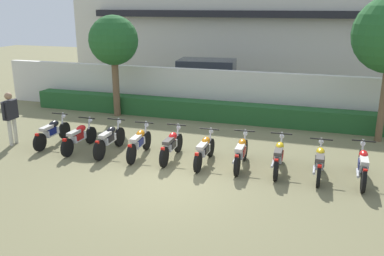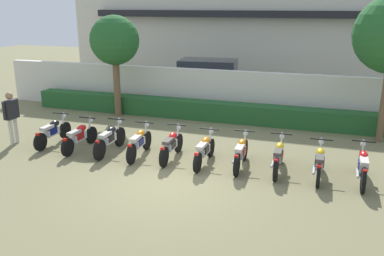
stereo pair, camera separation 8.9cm
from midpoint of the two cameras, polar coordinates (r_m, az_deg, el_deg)
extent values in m
plane|color=olive|center=(10.88, -2.99, -7.55)|extent=(60.00, 60.00, 0.00)
cube|color=beige|center=(25.70, 10.53, 14.47)|extent=(22.22, 6.00, 7.19)
cube|color=black|center=(22.48, 9.34, 15.17)|extent=(18.66, 0.50, 0.36)
cube|color=silver|center=(16.96, 5.54, 4.66)|extent=(21.11, 0.30, 1.91)
cube|color=#235628|center=(16.43, 4.93, 2.19)|extent=(16.88, 0.70, 0.73)
cube|color=#9EA3A8|center=(20.37, 2.87, 6.13)|extent=(4.66, 2.30, 1.00)
cube|color=#2D333D|center=(20.27, 2.34, 8.45)|extent=(2.86, 1.97, 0.65)
cylinder|color=black|center=(21.15, 7.51, 5.30)|extent=(0.70, 0.29, 0.68)
cylinder|color=black|center=(19.35, 7.00, 4.25)|extent=(0.70, 0.29, 0.68)
cylinder|color=black|center=(21.65, -0.85, 5.70)|extent=(0.70, 0.29, 0.68)
cylinder|color=black|center=(19.89, -2.09, 4.71)|extent=(0.70, 0.29, 0.68)
cylinder|color=brown|center=(17.34, -10.10, 5.57)|extent=(0.27, 0.27, 2.39)
sphere|color=#235B28|center=(17.09, -10.43, 11.77)|extent=(1.96, 1.96, 1.96)
cylinder|color=brown|center=(15.09, 25.00, 3.15)|extent=(0.23, 0.23, 2.67)
cylinder|color=black|center=(14.93, -16.85, -0.28)|extent=(0.10, 0.58, 0.58)
cylinder|color=black|center=(13.91, -19.92, -1.81)|extent=(0.10, 0.58, 0.58)
cube|color=silver|center=(14.33, -18.50, -0.51)|extent=(0.21, 0.60, 0.22)
ellipsoid|color=black|center=(14.40, -18.19, 0.56)|extent=(0.22, 0.44, 0.22)
cube|color=beige|center=(14.10, -19.11, 0.05)|extent=(0.21, 0.52, 0.10)
cube|color=red|center=(13.75, -20.28, -0.83)|extent=(0.10, 0.08, 0.08)
cylinder|color=silver|center=(14.78, -17.14, 0.81)|extent=(0.05, 0.23, 0.65)
cylinder|color=black|center=(14.62, -17.45, 1.92)|extent=(0.60, 0.04, 0.04)
sphere|color=silver|center=(14.82, -16.96, 1.59)|extent=(0.14, 0.14, 0.14)
cylinder|color=silver|center=(14.25, -19.42, -1.24)|extent=(0.08, 0.55, 0.07)
cube|color=navy|center=(14.28, -18.63, -0.37)|extent=(0.24, 0.36, 0.20)
cylinder|color=black|center=(14.18, -13.45, -0.93)|extent=(0.10, 0.57, 0.56)
cylinder|color=black|center=(13.14, -16.52, -2.58)|extent=(0.10, 0.57, 0.56)
cube|color=silver|center=(13.57, -15.09, -1.19)|extent=(0.21, 0.60, 0.22)
ellipsoid|color=red|center=(13.64, -14.77, -0.06)|extent=(0.23, 0.44, 0.22)
cube|color=#B2ADA3|center=(13.33, -15.70, -0.61)|extent=(0.21, 0.52, 0.10)
cube|color=red|center=(12.98, -16.88, -1.54)|extent=(0.10, 0.08, 0.08)
cylinder|color=silver|center=(14.02, -13.73, 0.21)|extent=(0.05, 0.23, 0.65)
cylinder|color=black|center=(13.86, -14.02, 1.38)|extent=(0.60, 0.04, 0.04)
sphere|color=silver|center=(14.06, -13.54, 1.03)|extent=(0.14, 0.14, 0.14)
cylinder|color=silver|center=(13.48, -16.06, -1.96)|extent=(0.08, 0.55, 0.07)
cube|color=#A51414|center=(13.52, -15.22, -1.04)|extent=(0.25, 0.36, 0.20)
cylinder|color=black|center=(13.71, -9.67, -1.18)|extent=(0.11, 0.63, 0.63)
cylinder|color=black|center=(12.59, -12.38, -2.97)|extent=(0.11, 0.63, 0.63)
cube|color=silver|center=(13.06, -11.11, -1.48)|extent=(0.22, 0.60, 0.22)
ellipsoid|color=black|center=(13.13, -10.82, -0.30)|extent=(0.23, 0.45, 0.22)
cube|color=beige|center=(12.80, -11.63, -0.89)|extent=(0.21, 0.52, 0.10)
cube|color=red|center=(12.42, -12.68, -1.89)|extent=(0.10, 0.08, 0.08)
cylinder|color=silver|center=(13.54, -9.91, 0.00)|extent=(0.06, 0.23, 0.65)
cylinder|color=black|center=(13.38, -10.14, 1.21)|extent=(0.60, 0.05, 0.04)
sphere|color=silver|center=(13.59, -9.74, 0.85)|extent=(0.14, 0.14, 0.14)
cylinder|color=silver|center=(12.95, -12.06, -2.30)|extent=(0.08, 0.55, 0.07)
cube|color=black|center=(13.00, -11.22, -1.33)|extent=(0.25, 0.37, 0.20)
cylinder|color=black|center=(13.28, -6.01, -1.69)|extent=(0.13, 0.60, 0.60)
cylinder|color=black|center=(12.13, -8.11, -3.55)|extent=(0.13, 0.60, 0.60)
cube|color=silver|center=(12.61, -7.12, -2.01)|extent=(0.24, 0.61, 0.22)
ellipsoid|color=orange|center=(12.69, -6.88, -0.78)|extent=(0.25, 0.45, 0.22)
cube|color=beige|center=(12.34, -7.54, -1.41)|extent=(0.24, 0.53, 0.10)
cube|color=red|center=(11.95, -8.34, -2.45)|extent=(0.11, 0.09, 0.08)
cylinder|color=silver|center=(13.10, -6.19, -0.48)|extent=(0.07, 0.23, 0.65)
cylinder|color=black|center=(12.93, -6.37, 0.76)|extent=(0.60, 0.08, 0.04)
sphere|color=silver|center=(13.14, -6.05, 0.41)|extent=(0.14, 0.14, 0.14)
cylinder|color=silver|center=(12.48, -8.02, -2.88)|extent=(0.11, 0.55, 0.07)
cube|color=navy|center=(12.55, -7.21, -1.86)|extent=(0.27, 0.38, 0.20)
cylinder|color=black|center=(12.98, -1.65, -2.05)|extent=(0.10, 0.59, 0.59)
cylinder|color=black|center=(11.83, -3.66, -3.98)|extent=(0.10, 0.59, 0.59)
cube|color=silver|center=(12.31, -2.70, -2.39)|extent=(0.21, 0.60, 0.22)
ellipsoid|color=red|center=(12.38, -2.45, -1.14)|extent=(0.23, 0.45, 0.22)
cube|color=#4C4742|center=(12.03, -3.08, -1.78)|extent=(0.21, 0.52, 0.10)
cube|color=red|center=(11.64, -3.85, -2.85)|extent=(0.10, 0.08, 0.08)
cylinder|color=silver|center=(12.80, -1.79, -0.82)|extent=(0.06, 0.23, 0.65)
cylinder|color=black|center=(12.62, -1.94, 0.45)|extent=(0.60, 0.05, 0.04)
sphere|color=silver|center=(12.84, -1.64, 0.09)|extent=(0.14, 0.14, 0.14)
cylinder|color=silver|center=(12.17, -3.61, -3.28)|extent=(0.08, 0.55, 0.07)
cube|color=black|center=(12.24, -2.78, -2.24)|extent=(0.25, 0.37, 0.20)
cylinder|color=black|center=(12.61, 2.79, -2.71)|extent=(0.09, 0.56, 0.56)
cylinder|color=black|center=(11.44, 0.98, -4.76)|extent=(0.09, 0.56, 0.56)
cube|color=silver|center=(11.92, 1.87, -3.09)|extent=(0.20, 0.60, 0.22)
ellipsoid|color=orange|center=(12.00, 2.12, -1.79)|extent=(0.22, 0.44, 0.22)
cube|color=beige|center=(11.64, 1.55, -2.48)|extent=(0.20, 0.52, 0.10)
cube|color=red|center=(11.25, 0.84, -3.61)|extent=(0.10, 0.08, 0.08)
cylinder|color=silver|center=(12.42, 2.70, -1.45)|extent=(0.05, 0.23, 0.65)
cylinder|color=black|center=(12.24, 2.60, -0.15)|extent=(0.60, 0.04, 0.04)
sphere|color=silver|center=(12.47, 2.85, -0.51)|extent=(0.14, 0.14, 0.14)
cylinder|color=silver|center=(11.78, 0.95, -4.01)|extent=(0.07, 0.55, 0.07)
cube|color=black|center=(11.86, 1.80, -2.94)|extent=(0.24, 0.36, 0.20)
cylinder|color=black|center=(12.43, 7.45, -2.99)|extent=(0.11, 0.62, 0.61)
cylinder|color=black|center=(11.26, 6.39, -5.07)|extent=(0.11, 0.62, 0.61)
cube|color=silver|center=(11.75, 6.93, -3.38)|extent=(0.22, 0.61, 0.22)
ellipsoid|color=orange|center=(11.83, 7.11, -2.06)|extent=(0.23, 0.45, 0.22)
cube|color=beige|center=(11.46, 6.77, -2.77)|extent=(0.22, 0.53, 0.10)
cube|color=red|center=(11.07, 6.34, -3.91)|extent=(0.10, 0.08, 0.08)
cylinder|color=silver|center=(12.25, 7.44, -1.71)|extent=(0.06, 0.23, 0.65)
cylinder|color=black|center=(12.06, 7.42, -0.40)|extent=(0.60, 0.05, 0.04)
sphere|color=silver|center=(12.29, 7.55, -0.76)|extent=(0.14, 0.14, 0.14)
cylinder|color=silver|center=(11.58, 6.11, -4.33)|extent=(0.09, 0.55, 0.07)
cube|color=#A51414|center=(11.69, 6.90, -3.23)|extent=(0.25, 0.37, 0.20)
cylinder|color=black|center=(12.33, 12.29, -3.38)|extent=(0.10, 0.63, 0.62)
cylinder|color=black|center=(11.11, 11.65, -5.60)|extent=(0.10, 0.63, 0.62)
cube|color=silver|center=(11.62, 12.01, -3.83)|extent=(0.21, 0.60, 0.22)
ellipsoid|color=yellow|center=(11.70, 12.16, -2.50)|extent=(0.23, 0.44, 0.22)
cube|color=#4C4742|center=(11.33, 11.95, -3.23)|extent=(0.21, 0.52, 0.10)
cube|color=red|center=(10.92, 11.68, -4.43)|extent=(0.10, 0.08, 0.08)
cylinder|color=silver|center=(12.14, 12.34, -2.11)|extent=(0.05, 0.23, 0.65)
cylinder|color=black|center=(11.96, 12.40, -0.79)|extent=(0.60, 0.05, 0.04)
sphere|color=silver|center=(12.19, 12.44, -1.14)|extent=(0.14, 0.14, 0.14)
cylinder|color=silver|center=(11.44, 11.24, -4.81)|extent=(0.08, 0.55, 0.07)
cube|color=#A51414|center=(11.56, 12.00, -3.68)|extent=(0.25, 0.36, 0.20)
cylinder|color=black|center=(12.16, 17.30, -4.13)|extent=(0.10, 0.60, 0.60)
cylinder|color=black|center=(11.02, 17.17, -6.30)|extent=(0.10, 0.60, 0.60)
cube|color=silver|center=(11.49, 17.30, -4.56)|extent=(0.21, 0.60, 0.22)
ellipsoid|color=yellow|center=(11.57, 17.41, -3.20)|extent=(0.22, 0.44, 0.22)
cube|color=#4C4742|center=(11.20, 17.37, -3.96)|extent=(0.21, 0.52, 0.10)
cube|color=red|center=(10.82, 17.29, -5.13)|extent=(0.10, 0.08, 0.08)
cylinder|color=silver|center=(11.97, 17.42, -2.85)|extent=(0.05, 0.23, 0.65)
cylinder|color=black|center=(11.78, 17.55, -1.52)|extent=(0.60, 0.04, 0.04)
sphere|color=silver|center=(12.01, 17.51, -1.87)|extent=(0.14, 0.14, 0.14)
cylinder|color=silver|center=(11.30, 16.61, -5.56)|extent=(0.08, 0.55, 0.07)
cube|color=black|center=(11.42, 17.32, -4.41)|extent=(0.24, 0.36, 0.20)
cylinder|color=black|center=(12.31, 22.36, -4.29)|extent=(0.10, 0.64, 0.64)
cylinder|color=black|center=(11.07, 22.67, -6.66)|extent=(0.10, 0.64, 0.64)
cube|color=silver|center=(11.59, 22.60, -4.81)|extent=(0.21, 0.60, 0.22)
ellipsoid|color=red|center=(11.67, 22.68, -3.47)|extent=(0.22, 0.44, 0.22)
cube|color=beige|center=(11.30, 22.77, -4.23)|extent=(0.21, 0.52, 0.10)
cube|color=red|center=(10.87, 22.86, -5.51)|extent=(0.10, 0.08, 0.08)
cylinder|color=silver|center=(12.13, 22.55, -3.02)|extent=(0.05, 0.23, 0.65)
cylinder|color=black|center=(11.94, 22.73, -1.71)|extent=(0.60, 0.04, 0.04)
sphere|color=silver|center=(12.17, 22.61, -2.05)|extent=(0.14, 0.14, 0.14)
cylinder|color=silver|center=(11.39, 21.99, -5.81)|extent=(0.08, 0.55, 0.07)
cube|color=navy|center=(11.52, 22.64, -4.67)|extent=(0.24, 0.36, 0.20)
cylinder|color=beige|center=(14.97, -22.85, -0.28)|extent=(0.13, 0.13, 0.87)
cylinder|color=beige|center=(14.80, -23.41, -0.52)|extent=(0.13, 0.13, 0.87)
cube|color=#232328|center=(14.70, -23.45, 2.35)|extent=(0.22, 0.50, 0.61)
cylinder|color=#232328|center=(14.92, -22.70, 2.69)|extent=(0.09, 0.09, 0.58)
cylinder|color=#232328|center=(14.48, -24.24, 2.12)|extent=(0.09, 0.09, 0.58)
sphere|color=#9E7556|center=(14.61, -23.66, 4.07)|extent=(0.23, 0.23, 0.23)
camera|label=1|loc=(0.04, -89.79, 0.06)|focal=38.86mm
camera|label=2|loc=(0.04, 90.21, -0.06)|focal=38.86mm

